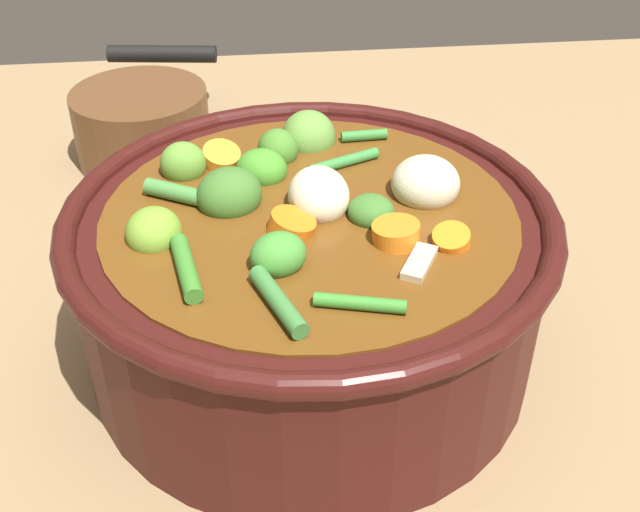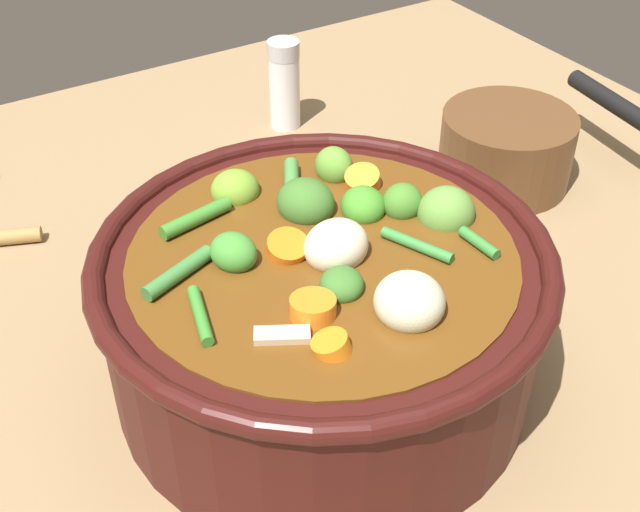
% 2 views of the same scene
% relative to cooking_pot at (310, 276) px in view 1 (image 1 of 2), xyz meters
% --- Properties ---
extents(ground_plane, '(1.10, 1.10, 0.00)m').
position_rel_cooking_pot_xyz_m(ground_plane, '(0.00, -0.00, -0.06)').
color(ground_plane, '#8C704C').
extents(cooking_pot, '(0.31, 0.31, 0.14)m').
position_rel_cooking_pot_xyz_m(cooking_pot, '(0.00, 0.00, 0.00)').
color(cooking_pot, '#38110F').
rests_on(cooking_pot, ground_plane).
extents(small_saucepan, '(0.14, 0.20, 0.07)m').
position_rel_cooking_pot_xyz_m(small_saucepan, '(-0.13, 0.29, -0.03)').
color(small_saucepan, brown).
rests_on(small_saucepan, ground_plane).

